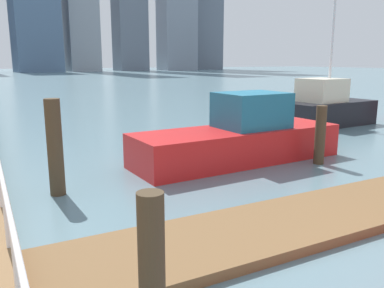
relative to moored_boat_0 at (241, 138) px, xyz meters
The scene contains 8 objects.
ground_plane 9.91m from the moored_boat_0, 112.02° to the left, with size 300.00×300.00×0.00m, color slate.
floating_dock 4.72m from the moored_boat_0, 89.51° to the right, with size 14.49×2.00×0.18m, color brown.
dock_piling_0 8.65m from the moored_boat_0, 130.79° to the right, with size 0.28×0.28×1.82m, color #473826.
dock_piling_2 5.68m from the moored_boat_0, behind, with size 0.35×0.35×2.24m, color #473826.
dock_piling_5 2.38m from the moored_boat_0, 37.73° to the right, with size 0.31×0.31×1.77m, color #473826.
moored_boat_0 is the anchor object (origin of this frame).
moored_boat_2 8.52m from the moored_boat_0, 26.53° to the left, with size 4.99×2.55×6.64m.
skyline_tower_3 108.43m from the moored_boat_0, 85.90° to the left, with size 11.52×12.19×28.44m, color slate.
Camera 1 is at (-3.30, 0.87, 3.07)m, focal length 37.13 mm.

